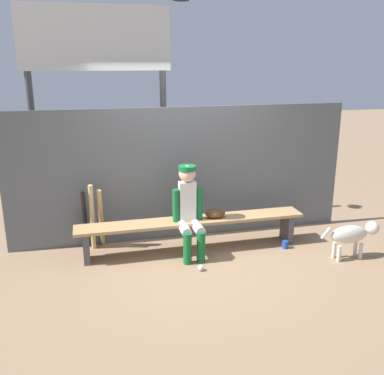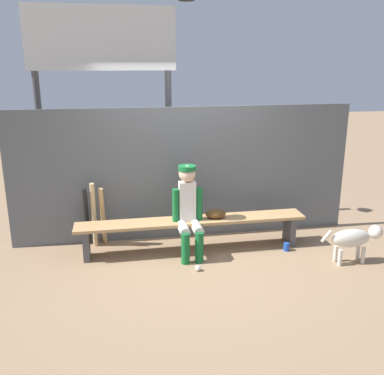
{
  "view_description": "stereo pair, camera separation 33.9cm",
  "coord_description": "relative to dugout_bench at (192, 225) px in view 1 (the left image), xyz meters",
  "views": [
    {
      "loc": [
        -1.33,
        -5.36,
        2.52
      ],
      "look_at": [
        0.0,
        0.0,
        0.9
      ],
      "focal_mm": 40.72,
      "sensor_mm": 36.0,
      "label": 1
    },
    {
      "loc": [
        -1.0,
        -5.43,
        2.52
      ],
      "look_at": [
        0.0,
        0.0,
        0.9
      ],
      "focal_mm": 40.72,
      "sensor_mm": 36.0,
      "label": 2
    }
  ],
  "objects": [
    {
      "name": "chainlink_fence",
      "position": [
        0.0,
        0.54,
        0.59
      ],
      "size": [
        4.91,
        0.03,
        1.91
      ],
      "primitive_type": "cube",
      "color": "#595E63",
      "rests_on": "ground_plane"
    },
    {
      "name": "dog",
      "position": [
        1.98,
        -0.74,
        -0.03
      ],
      "size": [
        0.84,
        0.2,
        0.49
      ],
      "color": "beige",
      "rests_on": "ground_plane"
    },
    {
      "name": "dugout_bench",
      "position": [
        0.0,
        0.0,
        0.0
      ],
      "size": [
        3.12,
        0.36,
        0.45
      ],
      "color": "tan",
      "rests_on": "ground_plane"
    },
    {
      "name": "cup_on_bench",
      "position": [
        -0.07,
        -0.02,
        0.14
      ],
      "size": [
        0.08,
        0.08,
        0.11
      ],
      "primitive_type": "cylinder",
      "color": "#1E47AD",
      "rests_on": "dugout_bench"
    },
    {
      "name": "bat_wood_natural",
      "position": [
        -1.31,
        0.36,
        0.1
      ],
      "size": [
        0.07,
        0.14,
        0.94
      ],
      "primitive_type": "cylinder",
      "rotation": [
        0.08,
        0.0,
        0.06
      ],
      "color": "tan",
      "rests_on": "ground_plane"
    },
    {
      "name": "baseball",
      "position": [
        -0.04,
        -0.62,
        -0.33
      ],
      "size": [
        0.07,
        0.07,
        0.07
      ],
      "primitive_type": "sphere",
      "color": "white",
      "rests_on": "ground_plane"
    },
    {
      "name": "baseball_glove",
      "position": [
        0.33,
        0.0,
        0.15
      ],
      "size": [
        0.28,
        0.2,
        0.12
      ],
      "primitive_type": "ellipsoid",
      "color": "#593819",
      "rests_on": "dugout_bench"
    },
    {
      "name": "cup_on_ground",
      "position": [
        1.27,
        -0.25,
        -0.31
      ],
      "size": [
        0.08,
        0.08,
        0.11
      ],
      "primitive_type": "cylinder",
      "color": "#1E47AD",
      "rests_on": "ground_plane"
    },
    {
      "name": "scoreboard",
      "position": [
        -1.03,
        1.35,
        2.13
      ],
      "size": [
        2.44,
        0.27,
        3.53
      ],
      "color": "#3F3F42",
      "rests_on": "ground_plane"
    },
    {
      "name": "ground_plane",
      "position": [
        0.0,
        0.0,
        -0.37
      ],
      "size": [
        30.0,
        30.0,
        0.0
      ],
      "primitive_type": "plane",
      "color": "#937556"
    },
    {
      "name": "bat_wood_tan",
      "position": [
        -1.19,
        0.41,
        0.06
      ],
      "size": [
        0.09,
        0.23,
        0.86
      ],
      "primitive_type": "cylinder",
      "rotation": [
        0.19,
        0.0,
        -0.11
      ],
      "color": "tan",
      "rests_on": "ground_plane"
    },
    {
      "name": "bat_aluminum_black",
      "position": [
        -1.41,
        0.4,
        0.07
      ],
      "size": [
        0.07,
        0.26,
        0.88
      ],
      "primitive_type": "cylinder",
      "rotation": [
        0.22,
        0.0,
        0.01
      ],
      "color": "black",
      "rests_on": "ground_plane"
    },
    {
      "name": "player_seated",
      "position": [
        -0.06,
        -0.11,
        0.29
      ],
      "size": [
        0.41,
        0.55,
        1.21
      ],
      "color": "silver",
      "rests_on": "ground_plane"
    }
  ]
}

